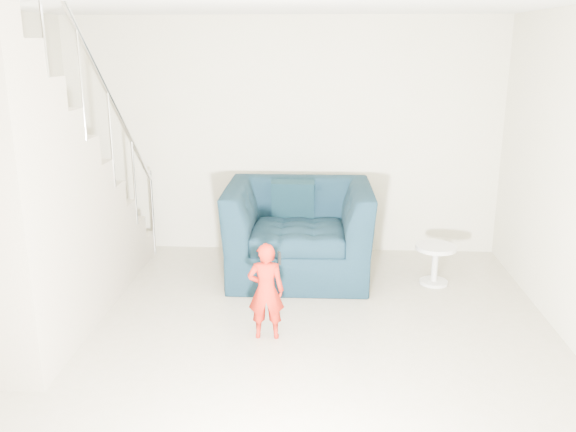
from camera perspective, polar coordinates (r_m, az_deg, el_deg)
The scene contains 10 objects.
floor at distance 4.88m, azimuth -2.59°, elevation -13.54°, with size 5.50×5.50×0.00m, color gray.
back_wall at distance 7.07m, azimuth -0.54°, elevation 7.37°, with size 5.00×5.00×0.00m, color beige.
front_wall at distance 1.87m, azimuth -11.82°, elevation -18.63°, with size 5.00×5.00×0.00m, color beige.
armchair at distance 6.43m, azimuth 1.01°, elevation -1.38°, with size 1.51×1.32×0.98m, color black.
toddler at distance 5.09m, azimuth -2.08°, elevation -7.03°, with size 0.30×0.20×0.84m, color maroon.
side_table at distance 6.43m, azimuth 13.61°, elevation -3.85°, with size 0.41×0.41×0.41m.
staircase at distance 5.56m, azimuth -23.09°, elevation -0.54°, with size 1.02×3.03×3.62m.
cushion at distance 6.69m, azimuth 0.47°, elevation 1.50°, with size 0.46×0.13×0.44m, color black.
throw at distance 6.36m, azimuth -4.79°, elevation -0.44°, with size 0.05×0.49×0.54m, color black.
phone at distance 4.92m, azimuth -0.81°, elevation -3.97°, with size 0.02×0.05×0.10m, color black.
Camera 1 is at (0.44, -4.23, 2.40)m, focal length 38.00 mm.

